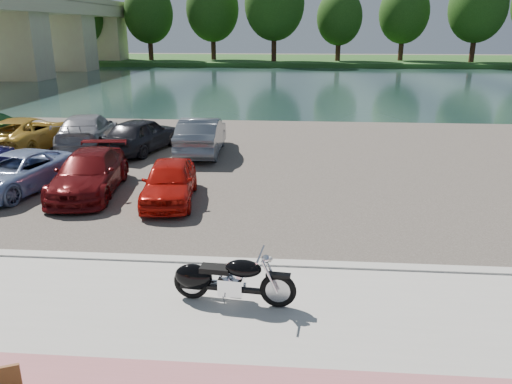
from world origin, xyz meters
TOP-DOWN VIEW (x-y plane):
  - ground at (0.00, 0.00)m, footprint 200.00×200.00m
  - promenade at (0.00, -1.00)m, footprint 60.00×6.00m
  - kerb at (0.00, 2.00)m, footprint 60.00×0.30m
  - parking_lot at (0.00, 11.00)m, footprint 60.00×18.00m
  - river at (0.00, 40.00)m, footprint 120.00×40.00m
  - far_bank at (0.00, 72.00)m, footprint 120.00×24.00m
  - bridge at (-28.00, 41.02)m, footprint 7.00×56.00m
  - far_trees at (4.36, 65.79)m, footprint 70.25×10.68m
  - motorcycle at (-0.94, 0.34)m, footprint 2.33×0.75m
  - car_2 at (-8.43, 6.64)m, footprint 2.99×4.74m
  - car_3 at (-6.06, 6.64)m, footprint 2.33×4.62m
  - car_4 at (-3.37, 6.08)m, footprint 1.88×3.77m
  - car_6 at (-11.04, 12.10)m, footprint 2.40×5.12m
  - car_7 at (-8.66, 12.83)m, footprint 2.97×5.32m
  - car_8 at (-6.10, 12.21)m, footprint 2.71×4.54m
  - car_9 at (-3.52, 12.11)m, footprint 1.78×4.62m

SIDE VIEW (x-z plane):
  - ground at x=0.00m, z-range 0.00..0.00m
  - river at x=0.00m, z-range 0.00..0.00m
  - parking_lot at x=0.00m, z-range 0.00..0.04m
  - promenade at x=0.00m, z-range 0.00..0.10m
  - kerb at x=0.00m, z-range 0.00..0.14m
  - far_bank at x=0.00m, z-range 0.00..0.60m
  - motorcycle at x=-0.94m, z-range 0.04..1.09m
  - car_2 at x=-8.43m, z-range 0.04..1.26m
  - car_4 at x=-3.37m, z-range 0.04..1.27m
  - car_3 at x=-6.06m, z-range 0.04..1.33m
  - car_6 at x=-11.04m, z-range 0.04..1.46m
  - car_8 at x=-6.10m, z-range 0.04..1.49m
  - car_7 at x=-8.66m, z-range 0.04..1.50m
  - car_9 at x=-3.52m, z-range 0.04..1.54m
  - bridge at x=-28.00m, z-range 1.24..9.79m
  - far_trees at x=4.36m, z-range 1.23..13.75m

